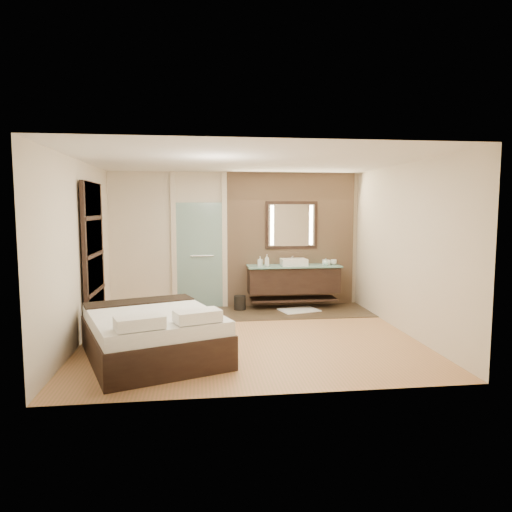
{
  "coord_description": "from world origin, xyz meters",
  "views": [
    {
      "loc": [
        -0.75,
        -6.89,
        1.99
      ],
      "look_at": [
        0.18,
        0.6,
        1.2
      ],
      "focal_mm": 32.0,
      "sensor_mm": 36.0,
      "label": 1
    }
  ],
  "objects": [
    {
      "name": "vanity",
      "position": [
        1.1,
        1.92,
        0.58
      ],
      "size": [
        1.85,
        0.55,
        0.88
      ],
      "color": "black",
      "rests_on": "stone_wall"
    },
    {
      "name": "tissue_box",
      "position": [
        1.76,
        1.89,
        0.92
      ],
      "size": [
        0.13,
        0.13,
        0.1
      ],
      "primitive_type": "cube",
      "rotation": [
        0.0,
        0.0,
        0.05
      ],
      "color": "silver",
      "rests_on": "vanity"
    },
    {
      "name": "shoji_partition",
      "position": [
        -2.43,
        0.6,
        1.21
      ],
      "size": [
        0.06,
        1.2,
        2.4
      ],
      "color": "black",
      "rests_on": "floor"
    },
    {
      "name": "floor",
      "position": [
        0.0,
        0.0,
        0.0
      ],
      "size": [
        5.0,
        5.0,
        0.0
      ],
      "primitive_type": "plane",
      "color": "#A87C46",
      "rests_on": "ground"
    },
    {
      "name": "bed",
      "position": [
        -1.38,
        -0.83,
        0.32
      ],
      "size": [
        2.17,
        2.41,
        0.77
      ],
      "rotation": [
        0.0,
        0.0,
        0.35
      ],
      "color": "black",
      "rests_on": "floor"
    },
    {
      "name": "soap_bottle_c",
      "position": [
        1.71,
        1.77,
        0.93
      ],
      "size": [
        0.14,
        0.14,
        0.14
      ],
      "primitive_type": "imported",
      "rotation": [
        0.0,
        0.0,
        0.31
      ],
      "color": "#A1CAC4",
      "rests_on": "vanity"
    },
    {
      "name": "bath_mat",
      "position": [
        1.15,
        1.63,
        0.02
      ],
      "size": [
        0.83,
        0.68,
        0.02
      ],
      "primitive_type": "cube",
      "rotation": [
        0.0,
        0.0,
        0.28
      ],
      "color": "white",
      "rests_on": "floor"
    },
    {
      "name": "mirror_unit",
      "position": [
        1.1,
        2.16,
        1.65
      ],
      "size": [
        1.06,
        0.04,
        0.96
      ],
      "color": "black",
      "rests_on": "stone_wall"
    },
    {
      "name": "waste_bin",
      "position": [
        0.02,
        1.85,
        0.14
      ],
      "size": [
        0.25,
        0.25,
        0.29
      ],
      "primitive_type": "cylinder",
      "rotation": [
        0.0,
        0.0,
        -0.1
      ],
      "color": "black",
      "rests_on": "floor"
    },
    {
      "name": "tile_strip",
      "position": [
        0.6,
        1.6,
        0.01
      ],
      "size": [
        3.8,
        1.3,
        0.01
      ],
      "primitive_type": "cube",
      "color": "#31261A",
      "rests_on": "floor"
    },
    {
      "name": "cup",
      "position": [
        1.92,
        1.92,
        0.92
      ],
      "size": [
        0.15,
        0.15,
        0.1
      ],
      "primitive_type": "imported",
      "rotation": [
        0.0,
        0.0,
        0.19
      ],
      "color": "silver",
      "rests_on": "vanity"
    },
    {
      "name": "frosted_door",
      "position": [
        -0.75,
        2.2,
        1.14
      ],
      "size": [
        1.1,
        0.12,
        2.7
      ],
      "color": "#BCEEE7",
      "rests_on": "floor"
    },
    {
      "name": "soap_bottle_b",
      "position": [
        0.43,
        1.95,
        0.96
      ],
      "size": [
        0.11,
        0.11,
        0.18
      ],
      "primitive_type": "imported",
      "rotation": [
        0.0,
        0.0,
        -0.41
      ],
      "color": "#B2B2B2",
      "rests_on": "vanity"
    },
    {
      "name": "soap_bottle_a",
      "position": [
        0.55,
        1.8,
        0.98
      ],
      "size": [
        0.12,
        0.12,
        0.24
      ],
      "primitive_type": "imported",
      "rotation": [
        0.0,
        0.0,
        -0.37
      ],
      "color": "silver",
      "rests_on": "vanity"
    },
    {
      "name": "stone_wall",
      "position": [
        1.1,
        2.21,
        1.35
      ],
      "size": [
        2.6,
        0.08,
        2.7
      ],
      "primitive_type": "cube",
      "color": "tan",
      "rests_on": "floor"
    }
  ]
}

